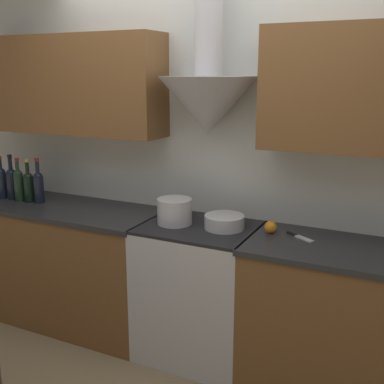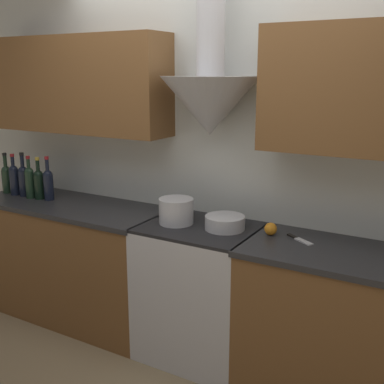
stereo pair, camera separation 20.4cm
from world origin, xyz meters
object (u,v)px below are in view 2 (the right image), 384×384
object	(u,v)px
wine_bottle_0	(7,177)
wine_bottle_4	(39,183)
stock_pot	(176,211)
wine_bottle_1	(14,178)
orange_fruit	(271,229)
wine_bottle_5	(48,183)
wine_bottle_2	(24,179)
wine_bottle_3	(30,181)
mixing_bowl	(225,223)
stove_range	(200,291)

from	to	relation	value
wine_bottle_0	wine_bottle_4	bearing A→B (deg)	-1.47
stock_pot	wine_bottle_1	bearing A→B (deg)	-179.73
orange_fruit	wine_bottle_5	bearing A→B (deg)	-177.51
wine_bottle_0	wine_bottle_2	size ratio (longest dim) A/B	0.94
wine_bottle_1	wine_bottle_3	size ratio (longest dim) A/B	1.00
wine_bottle_1	wine_bottle_3	world-z (taller)	wine_bottle_3
wine_bottle_2	wine_bottle_1	bearing A→B (deg)	-172.57
mixing_bowl	wine_bottle_5	bearing A→B (deg)	-178.53
stove_range	mixing_bowl	xyz separation A→B (m)	(0.17, 0.03, 0.50)
wine_bottle_5	wine_bottle_4	bearing A→B (deg)	-172.24
wine_bottle_1	stock_pot	bearing A→B (deg)	0.27
mixing_bowl	stock_pot	bearing A→B (deg)	-171.57
stove_range	wine_bottle_0	world-z (taller)	wine_bottle_0
wine_bottle_0	wine_bottle_3	bearing A→B (deg)	-4.97
wine_bottle_0	wine_bottle_5	bearing A→B (deg)	0.28
wine_bottle_1	wine_bottle_5	size ratio (longest dim) A/B	0.98
stove_range	wine_bottle_4	bearing A→B (deg)	-179.06
wine_bottle_3	mixing_bowl	bearing A→B (deg)	2.29
wine_bottle_3	stock_pot	world-z (taller)	wine_bottle_3
stove_range	wine_bottle_5	xyz separation A→B (m)	(-1.34, -0.01, 0.59)
wine_bottle_4	mixing_bowl	world-z (taller)	wine_bottle_4
wine_bottle_2	mixing_bowl	world-z (taller)	wine_bottle_2
wine_bottle_1	wine_bottle_4	bearing A→B (deg)	1.15
wine_bottle_4	mixing_bowl	bearing A→B (deg)	1.83
wine_bottle_2	wine_bottle_5	world-z (taller)	wine_bottle_2
stove_range	wine_bottle_4	world-z (taller)	wine_bottle_4
stock_pot	orange_fruit	world-z (taller)	stock_pot
wine_bottle_5	wine_bottle_2	bearing A→B (deg)	-178.88
stove_range	wine_bottle_0	size ratio (longest dim) A/B	2.78
wine_bottle_0	wine_bottle_2	distance (m)	0.21
wine_bottle_2	wine_bottle_5	bearing A→B (deg)	1.12
wine_bottle_3	wine_bottle_5	size ratio (longest dim) A/B	0.98
wine_bottle_1	wine_bottle_5	distance (m)	0.37
stock_pot	wine_bottle_5	bearing A→B (deg)	179.49
wine_bottle_1	mixing_bowl	xyz separation A→B (m)	(1.87, 0.06, -0.09)
stove_range	stock_pot	size ratio (longest dim) A/B	4.05
wine_bottle_5	wine_bottle_3	bearing A→B (deg)	-170.72
wine_bottle_2	wine_bottle_3	distance (m)	0.10
wine_bottle_4	stock_pot	bearing A→B (deg)	0.08
stock_pot	orange_fruit	xyz separation A→B (m)	(0.62, 0.09, -0.05)
mixing_bowl	orange_fruit	bearing A→B (deg)	7.68
stove_range	wine_bottle_5	world-z (taller)	wine_bottle_5
wine_bottle_5	mixing_bowl	distance (m)	1.51
wine_bottle_1	stock_pot	xyz separation A→B (m)	(1.54, 0.01, -0.05)
wine_bottle_0	stock_pot	xyz separation A→B (m)	(1.65, -0.01, -0.04)
wine_bottle_4	wine_bottle_5	bearing A→B (deg)	7.76
stock_pot	mixing_bowl	xyz separation A→B (m)	(0.33, 0.05, -0.04)
stove_range	wine_bottle_2	size ratio (longest dim) A/B	2.62
wine_bottle_5	stock_pot	size ratio (longest dim) A/B	1.51
wine_bottle_1	wine_bottle_3	bearing A→B (deg)	-3.20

